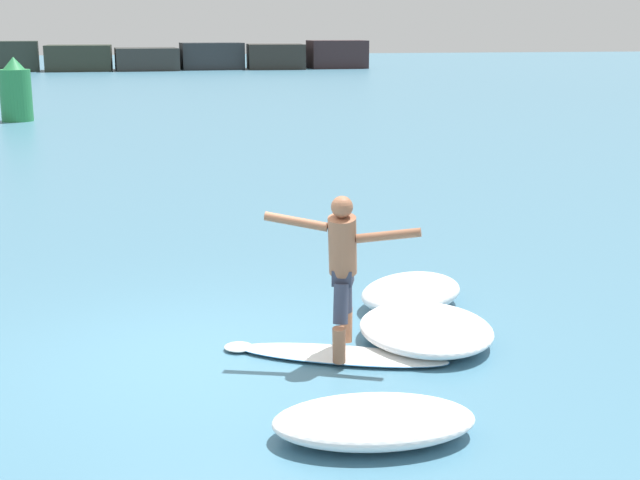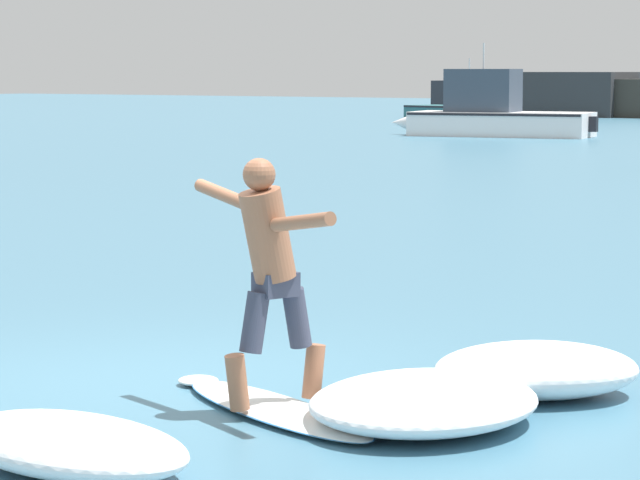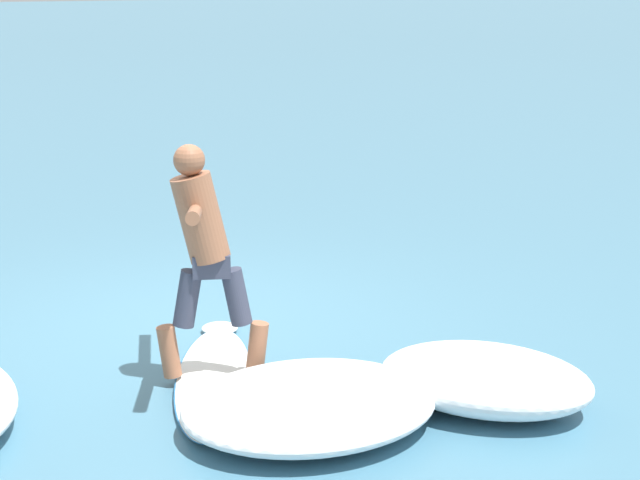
{
  "view_description": "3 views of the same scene",
  "coord_description": "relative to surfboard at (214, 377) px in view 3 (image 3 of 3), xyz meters",
  "views": [
    {
      "loc": [
        -0.61,
        -8.71,
        3.32
      ],
      "look_at": [
        1.39,
        0.74,
        0.99
      ],
      "focal_mm": 50.0,
      "sensor_mm": 36.0,
      "label": 1
    },
    {
      "loc": [
        7.1,
        -8.44,
        2.28
      ],
      "look_at": [
        1.23,
        0.4,
        1.09
      ],
      "focal_mm": 85.0,
      "sensor_mm": 36.0,
      "label": 2
    },
    {
      "loc": [
        8.04,
        -2.95,
        2.84
      ],
      "look_at": [
        1.42,
        0.46,
        0.96
      ],
      "focal_mm": 60.0,
      "sensor_mm": 36.0,
      "label": 3
    }
  ],
  "objects": [
    {
      "name": "wave_foam_beside",
      "position": [
        1.02,
        0.25,
        0.12
      ],
      "size": [
        1.42,
        1.69,
        0.32
      ],
      "color": "white",
      "rests_on": "ground"
    },
    {
      "name": "surfer",
      "position": [
        0.02,
        -0.07,
        1.0
      ],
      "size": [
        1.48,
        0.82,
        1.65
      ],
      "color": "#9B6143",
      "rests_on": "surfboard"
    },
    {
      "name": "wave_foam_at_nose",
      "position": [
        1.24,
        1.46,
        0.16
      ],
      "size": [
        1.78,
        1.7,
        0.38
      ],
      "color": "white",
      "rests_on": "ground"
    },
    {
      "name": "surfboard",
      "position": [
        0.0,
        0.0,
        0.0
      ],
      "size": [
        2.32,
        1.39,
        0.21
      ],
      "color": "white",
      "rests_on": "ground"
    },
    {
      "name": "ground_plane",
      "position": [
        -1.35,
        0.35,
        -0.04
      ],
      "size": [
        200.0,
        200.0,
        0.0
      ],
      "primitive_type": "plane",
      "color": "teal"
    }
  ]
}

